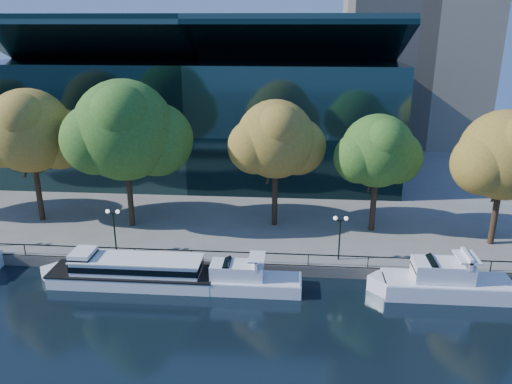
# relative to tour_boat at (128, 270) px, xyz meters

# --- Properties ---
(ground) EXTENTS (160.00, 160.00, 0.00)m
(ground) POSITION_rel_tour_boat_xyz_m (4.83, -0.70, -1.20)
(ground) COLOR black
(ground) RESTS_ON ground
(promenade) EXTENTS (90.00, 67.08, 1.00)m
(promenade) POSITION_rel_tour_boat_xyz_m (4.83, 35.68, -0.70)
(promenade) COLOR slate
(promenade) RESTS_ON ground
(railing) EXTENTS (88.20, 0.08, 0.99)m
(railing) POSITION_rel_tour_boat_xyz_m (4.83, 2.55, 0.74)
(railing) COLOR black
(railing) RESTS_ON promenade
(convention_building) EXTENTS (50.00, 24.57, 21.43)m
(convention_building) POSITION_rel_tour_boat_xyz_m (0.83, 31.09, 7.31)
(convention_building) COLOR black
(convention_building) RESTS_ON ground
(tour_boat) EXTENTS (14.85, 3.31, 2.82)m
(tour_boat) POSITION_rel_tour_boat_xyz_m (0.00, 0.00, 0.00)
(tour_boat) COLOR white
(tour_boat) RESTS_ON ground
(cruiser_near) EXTENTS (10.41, 2.68, 3.02)m
(cruiser_near) POSITION_rel_tour_boat_xyz_m (9.15, -0.26, -0.26)
(cruiser_near) COLOR white
(cruiser_near) RESTS_ON ground
(cruiser_far) EXTENTS (11.23, 3.11, 3.67)m
(cruiser_far) POSITION_rel_tour_boat_xyz_m (25.27, 0.24, -0.03)
(cruiser_far) COLOR white
(cruiser_far) RESTS_ON ground
(tree_1) EXTENTS (10.35, 8.49, 13.55)m
(tree_1) POSITION_rel_tour_boat_xyz_m (-12.47, 10.57, 9.03)
(tree_1) COLOR black
(tree_1) RESTS_ON promenade
(tree_2) EXTENTS (12.08, 9.90, 14.62)m
(tree_2) POSITION_rel_tour_boat_xyz_m (-2.61, 9.86, 9.38)
(tree_2) COLOR black
(tree_2) RESTS_ON promenade
(tree_3) EXTENTS (9.51, 7.80, 12.67)m
(tree_3) POSITION_rel_tour_boat_xyz_m (11.73, 11.20, 8.50)
(tree_3) COLOR black
(tree_3) RESTS_ON promenade
(tree_4) EXTENTS (8.67, 7.11, 11.53)m
(tree_4) POSITION_rel_tour_boat_xyz_m (21.38, 10.62, 7.70)
(tree_4) COLOR black
(tree_4) RESTS_ON promenade
(tree_5) EXTENTS (9.99, 8.19, 12.48)m
(tree_5) POSITION_rel_tour_boat_xyz_m (32.03, 8.24, 8.11)
(tree_5) COLOR black
(tree_5) RESTS_ON promenade
(lamp_1) EXTENTS (1.26, 0.36, 4.03)m
(lamp_1) POSITION_rel_tour_boat_xyz_m (-2.31, 3.80, 2.78)
(lamp_1) COLOR black
(lamp_1) RESTS_ON promenade
(lamp_2) EXTENTS (1.26, 0.36, 4.03)m
(lamp_2) POSITION_rel_tour_boat_xyz_m (17.48, 3.80, 2.78)
(lamp_2) COLOR black
(lamp_2) RESTS_ON promenade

